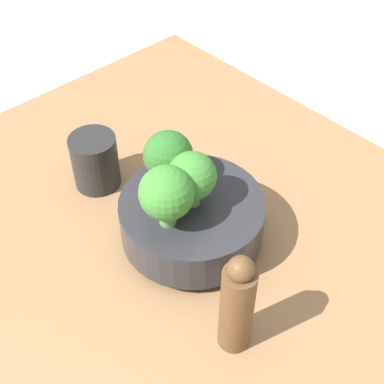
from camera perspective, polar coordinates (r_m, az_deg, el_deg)
name	(u,v)px	position (r m, az deg, el deg)	size (l,w,h in m)	color
ground_plane	(163,245)	(0.82, -3.07, -5.66)	(6.00, 6.00, 0.00)	beige
table	(163,238)	(0.81, -3.12, -4.95)	(0.81, 0.86, 0.03)	olive
bowl	(192,218)	(0.75, 0.00, -2.83)	(0.20, 0.20, 0.08)	#28282D
broccoli_floret_left	(167,194)	(0.67, -2.73, -0.19)	(0.07, 0.07, 0.09)	#609347
broccoli_floret_center	(192,177)	(0.70, 0.00, 1.64)	(0.07, 0.07, 0.08)	#609347
broccoli_floret_back	(168,156)	(0.73, -2.56, 3.82)	(0.07, 0.07, 0.08)	#609347
cup	(95,161)	(0.85, -10.29, 3.25)	(0.07, 0.07, 0.09)	black
pepper_mill	(237,305)	(0.63, 4.82, -11.92)	(0.04, 0.04, 0.16)	brown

